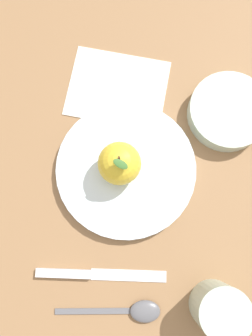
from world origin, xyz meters
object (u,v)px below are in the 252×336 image
object	(u,v)px
side_bowl	(228,111)
cup	(220,310)
apple	(119,164)
linen_napkin	(118,88)
spoon	(134,311)
knife	(89,274)
dinner_plate	(126,169)

from	to	relation	value
side_bowl	cup	size ratio (longest dim) A/B	1.78
apple	linen_napkin	size ratio (longest dim) A/B	0.47
apple	spoon	xyz separation A→B (m)	(0.23, -0.03, -0.05)
apple	cup	distance (m)	0.27
cup	linen_napkin	world-z (taller)	cup
apple	knife	bearing A→B (deg)	-29.80
dinner_plate	linen_napkin	xyz separation A→B (m)	(-0.15, 0.02, -0.01)
apple	cup	world-z (taller)	apple
cup	linen_napkin	distance (m)	0.40
knife	side_bowl	bearing A→B (deg)	125.16
knife	spoon	world-z (taller)	spoon
spoon	linen_napkin	xyz separation A→B (m)	(-0.38, 0.06, -0.00)
apple	linen_napkin	xyz separation A→B (m)	(-0.15, 0.03, -0.05)
side_bowl	linen_napkin	distance (m)	0.20
knife	linen_napkin	size ratio (longest dim) A/B	1.19
knife	linen_napkin	world-z (taller)	knife
apple	cup	bearing A→B (deg)	20.43
side_bowl	spoon	bearing A→B (deg)	-40.48
cup	spoon	size ratio (longest dim) A/B	0.46
cup	linen_napkin	bearing A→B (deg)	-171.14
spoon	side_bowl	bearing A→B (deg)	139.52
knife	linen_napkin	bearing A→B (deg)	158.36
dinner_plate	spoon	bearing A→B (deg)	-10.75
apple	side_bowl	world-z (taller)	apple
cup	knife	bearing A→B (deg)	-116.96
side_bowl	linen_napkin	world-z (taller)	side_bowl
linen_napkin	apple	bearing A→B (deg)	-11.86
apple	knife	world-z (taller)	apple
cup	spoon	bearing A→B (deg)	-99.37
dinner_plate	linen_napkin	bearing A→B (deg)	172.00
dinner_plate	side_bowl	bearing A→B (deg)	105.75
spoon	linen_napkin	bearing A→B (deg)	170.35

